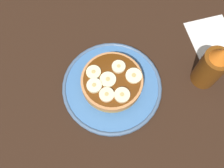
{
  "coord_description": "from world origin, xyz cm",
  "views": [
    {
      "loc": [
        3.26,
        21.16,
        56.06
      ],
      "look_at": [
        0.0,
        0.0,
        2.6
      ],
      "focal_mm": 40.68,
      "sensor_mm": 36.0,
      "label": 1
    }
  ],
  "objects_px": {
    "banana_slice_2": "(119,67)",
    "banana_slice_5": "(134,76)",
    "banana_slice_1": "(122,95)",
    "banana_slice_6": "(94,86)",
    "banana_slice_4": "(107,95)",
    "banana_slice_0": "(108,80)",
    "banana_slice_3": "(94,72)",
    "pancake_stack": "(112,83)",
    "plate": "(112,87)",
    "syrup_bottle": "(212,67)",
    "napkin": "(211,36)"
  },
  "relations": [
    {
      "from": "pancake_stack",
      "to": "banana_slice_2",
      "type": "distance_m",
      "value": 0.04
    },
    {
      "from": "pancake_stack",
      "to": "banana_slice_5",
      "type": "distance_m",
      "value": 0.05
    },
    {
      "from": "banana_slice_0",
      "to": "napkin",
      "type": "distance_m",
      "value": 0.31
    },
    {
      "from": "plate",
      "to": "banana_slice_2",
      "type": "relative_size",
      "value": 7.63
    },
    {
      "from": "banana_slice_0",
      "to": "banana_slice_1",
      "type": "distance_m",
      "value": 0.05
    },
    {
      "from": "banana_slice_3",
      "to": "banana_slice_6",
      "type": "distance_m",
      "value": 0.03
    },
    {
      "from": "banana_slice_6",
      "to": "napkin",
      "type": "height_order",
      "value": "banana_slice_6"
    },
    {
      "from": "plate",
      "to": "syrup_bottle",
      "type": "bearing_deg",
      "value": 178.12
    },
    {
      "from": "banana_slice_1",
      "to": "banana_slice_3",
      "type": "distance_m",
      "value": 0.08
    },
    {
      "from": "banana_slice_5",
      "to": "napkin",
      "type": "distance_m",
      "value": 0.25
    },
    {
      "from": "banana_slice_0",
      "to": "banana_slice_5",
      "type": "distance_m",
      "value": 0.06
    },
    {
      "from": "pancake_stack",
      "to": "napkin",
      "type": "distance_m",
      "value": 0.29
    },
    {
      "from": "banana_slice_4",
      "to": "banana_slice_5",
      "type": "xyz_separation_m",
      "value": [
        -0.06,
        -0.03,
        -0.0
      ]
    },
    {
      "from": "pancake_stack",
      "to": "banana_slice_0",
      "type": "height_order",
      "value": "banana_slice_0"
    },
    {
      "from": "banana_slice_6",
      "to": "banana_slice_0",
      "type": "bearing_deg",
      "value": -163.29
    },
    {
      "from": "banana_slice_2",
      "to": "banana_slice_6",
      "type": "bearing_deg",
      "value": 31.78
    },
    {
      "from": "napkin",
      "to": "banana_slice_2",
      "type": "bearing_deg",
      "value": 16.69
    },
    {
      "from": "banana_slice_5",
      "to": "pancake_stack",
      "type": "bearing_deg",
      "value": -1.42
    },
    {
      "from": "banana_slice_0",
      "to": "banana_slice_5",
      "type": "xyz_separation_m",
      "value": [
        -0.06,
        -0.0,
        0.0
      ]
    },
    {
      "from": "plate",
      "to": "banana_slice_2",
      "type": "distance_m",
      "value": 0.06
    },
    {
      "from": "banana_slice_5",
      "to": "banana_slice_1",
      "type": "bearing_deg",
      "value": 50.53
    },
    {
      "from": "banana_slice_4",
      "to": "syrup_bottle",
      "type": "distance_m",
      "value": 0.24
    },
    {
      "from": "banana_slice_4",
      "to": "banana_slice_2",
      "type": "bearing_deg",
      "value": -120.25
    },
    {
      "from": "banana_slice_1",
      "to": "banana_slice_6",
      "type": "height_order",
      "value": "same"
    },
    {
      "from": "plate",
      "to": "banana_slice_5",
      "type": "distance_m",
      "value": 0.07
    },
    {
      "from": "pancake_stack",
      "to": "banana_slice_0",
      "type": "xyz_separation_m",
      "value": [
        0.01,
        0.0,
        0.02
      ]
    },
    {
      "from": "banana_slice_3",
      "to": "pancake_stack",
      "type": "bearing_deg",
      "value": 150.73
    },
    {
      "from": "napkin",
      "to": "pancake_stack",
      "type": "bearing_deg",
      "value": 20.45
    },
    {
      "from": "banana_slice_1",
      "to": "banana_slice_5",
      "type": "relative_size",
      "value": 0.94
    },
    {
      "from": "plate",
      "to": "banana_slice_3",
      "type": "bearing_deg",
      "value": -30.17
    },
    {
      "from": "banana_slice_0",
      "to": "banana_slice_6",
      "type": "xyz_separation_m",
      "value": [
        0.03,
        0.01,
        0.0
      ]
    },
    {
      "from": "plate",
      "to": "banana_slice_0",
      "type": "height_order",
      "value": "banana_slice_0"
    },
    {
      "from": "banana_slice_2",
      "to": "banana_slice_5",
      "type": "xyz_separation_m",
      "value": [
        -0.03,
        0.03,
        -0.0
      ]
    },
    {
      "from": "pancake_stack",
      "to": "banana_slice_1",
      "type": "xyz_separation_m",
      "value": [
        -0.01,
        0.04,
        0.02
      ]
    },
    {
      "from": "banana_slice_2",
      "to": "syrup_bottle",
      "type": "height_order",
      "value": "syrup_bottle"
    },
    {
      "from": "banana_slice_1",
      "to": "banana_slice_2",
      "type": "bearing_deg",
      "value": -93.19
    },
    {
      "from": "pancake_stack",
      "to": "banana_slice_1",
      "type": "relative_size",
      "value": 4.4
    },
    {
      "from": "banana_slice_4",
      "to": "banana_slice_6",
      "type": "xyz_separation_m",
      "value": [
        0.02,
        -0.02,
        0.0
      ]
    },
    {
      "from": "plate",
      "to": "banana_slice_6",
      "type": "distance_m",
      "value": 0.06
    },
    {
      "from": "banana_slice_1",
      "to": "banana_slice_6",
      "type": "relative_size",
      "value": 1.03
    },
    {
      "from": "plate",
      "to": "banana_slice_3",
      "type": "xyz_separation_m",
      "value": [
        0.04,
        -0.02,
        0.05
      ]
    },
    {
      "from": "banana_slice_0",
      "to": "banana_slice_3",
      "type": "xyz_separation_m",
      "value": [
        0.03,
        -0.02,
        0.0
      ]
    },
    {
      "from": "pancake_stack",
      "to": "banana_slice_3",
      "type": "distance_m",
      "value": 0.05
    },
    {
      "from": "banana_slice_1",
      "to": "banana_slice_5",
      "type": "height_order",
      "value": "banana_slice_1"
    },
    {
      "from": "banana_slice_2",
      "to": "napkin",
      "type": "xyz_separation_m",
      "value": [
        -0.26,
        -0.08,
        -0.05
      ]
    },
    {
      "from": "banana_slice_0",
      "to": "banana_slice_1",
      "type": "relative_size",
      "value": 1.05
    },
    {
      "from": "banana_slice_6",
      "to": "banana_slice_5",
      "type": "bearing_deg",
      "value": -173.72
    },
    {
      "from": "pancake_stack",
      "to": "banana_slice_1",
      "type": "distance_m",
      "value": 0.05
    },
    {
      "from": "plate",
      "to": "banana_slice_0",
      "type": "distance_m",
      "value": 0.05
    },
    {
      "from": "banana_slice_4",
      "to": "banana_slice_0",
      "type": "bearing_deg",
      "value": -102.74
    }
  ]
}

